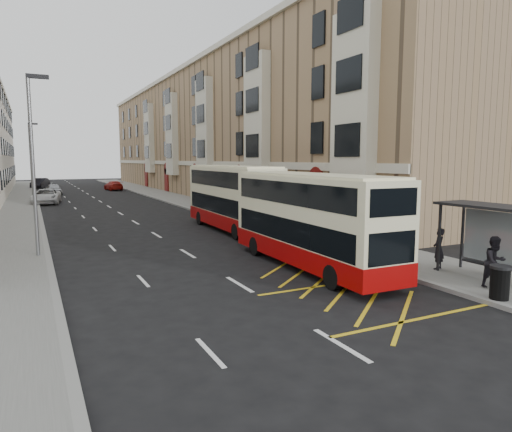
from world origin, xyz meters
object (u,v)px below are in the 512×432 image
white_van (46,196)px  pedestrian_far (332,232)px  car_silver (54,189)px  pedestrian_mid (495,262)px  car_dark (40,183)px  bus_shelter (509,227)px  pedestrian_near (439,249)px  street_lamp_near (33,155)px  litter_bin (500,282)px  double_decker_front (310,220)px  street_lamp_far (31,157)px  car_red (114,186)px  double_decker_rear (232,198)px

white_van → pedestrian_far: bearing=-62.6°
car_silver → pedestrian_mid: bearing=-81.0°
pedestrian_far → car_dark: (-11.55, 60.21, -0.23)m
pedestrian_far → bus_shelter: bearing=107.2°
pedestrian_near → white_van: pedestrian_near is taller
street_lamp_near → car_dark: street_lamp_near is taller
car_silver → pedestrian_far: bearing=-80.2°
litter_bin → double_decker_front: bearing=112.1°
street_lamp_far → car_red: street_lamp_far is taller
street_lamp_near → car_red: bearing=77.0°
car_dark → car_red: bearing=-28.1°
bus_shelter → white_van: 42.44m
pedestrian_near → car_red: pedestrian_near is taller
litter_bin → pedestrian_near: bearing=69.1°
double_decker_rear → pedestrian_mid: double_decker_rear is taller
double_decker_rear → white_van: 26.19m
street_lamp_near → white_van: bearing=87.6°
litter_bin → pedestrian_near: pedestrian_near is taller
street_lamp_far → car_red: (10.53, 15.52, -3.97)m
pedestrian_near → car_silver: 51.46m
pedestrian_far → car_silver: size_ratio=0.41×
street_lamp_far → pedestrian_mid: size_ratio=4.58×
street_lamp_near → white_van: 28.10m
pedestrian_far → litter_bin: bearing=92.5°
street_lamp_far → car_silver: street_lamp_far is taller
car_silver → street_lamp_far: bearing=-106.4°
car_red → double_decker_front: bearing=83.6°
street_lamp_near → pedestrian_mid: (13.75, -12.62, -3.61)m
street_lamp_far → pedestrian_mid: street_lamp_far is taller
double_decker_rear → litter_bin: size_ratio=9.67×
street_lamp_far → double_decker_front: 38.37m
white_van → car_dark: (0.00, 27.60, 0.03)m
street_lamp_near → litter_bin: street_lamp_near is taller
double_decker_rear → pedestrian_near: size_ratio=6.26×
litter_bin → car_red: size_ratio=0.23×
street_lamp_far → white_van: 4.61m
car_silver → car_dark: size_ratio=0.88×
litter_bin → pedestrian_near: 3.91m
double_decker_rear → pedestrian_far: 8.63m
white_van → car_red: size_ratio=1.18×
street_lamp_far → car_dark: (1.15, 25.41, -3.86)m
street_lamp_far → pedestrian_far: bearing=-70.0°
street_lamp_near → car_dark: 55.55m
pedestrian_near → white_van: size_ratio=0.30×
bus_shelter → pedestrian_far: size_ratio=2.49×
pedestrian_far → street_lamp_near: bearing=-18.2°
pedestrian_mid → car_dark: 69.19m
street_lamp_near → white_van: street_lamp_near is taller
street_lamp_near → double_decker_rear: size_ratio=0.78×
street_lamp_near → street_lamp_far: size_ratio=1.00×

